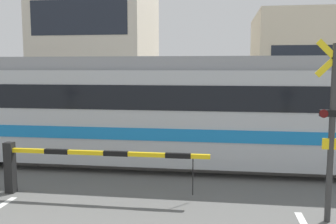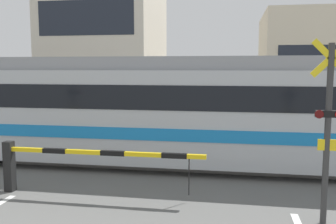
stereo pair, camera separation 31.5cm
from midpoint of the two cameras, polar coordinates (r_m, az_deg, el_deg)
The scene contains 9 objects.
rail_track_near at distance 10.41m, azimuth 0.61°, elevation -8.74°, with size 50.00×0.10×0.08m.
rail_track_far at distance 11.78m, azimuth 1.76°, elevation -6.89°, with size 50.00×0.10×0.08m.
commuter_train at distance 10.70m, azimuth 6.19°, elevation 0.55°, with size 18.98×2.66×3.12m.
crossing_barrier_near at distance 8.67m, azimuth -15.06°, elevation -6.99°, with size 4.60×0.20×1.16m.
crossing_barrier_far at distance 13.64m, azimuth 11.35°, elevation -1.90°, with size 4.60×0.20×1.16m.
crossing_signal_right at distance 7.25m, azimuth 24.34°, elevation -1.66°, with size 0.68×0.15×3.33m.
pedestrian at distance 16.72m, azimuth 3.67°, elevation 0.16°, with size 0.38×0.22×1.58m.
building_left_of_street at distance 27.59m, azimuth -9.03°, elevation 11.91°, with size 7.32×7.74×10.65m.
building_right_of_street at distance 26.64m, azimuth 22.72°, elevation 6.95°, with size 7.67×7.74×6.28m.
Camera 2 is at (1.79, 0.03, 2.83)m, focal length 40.00 mm.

